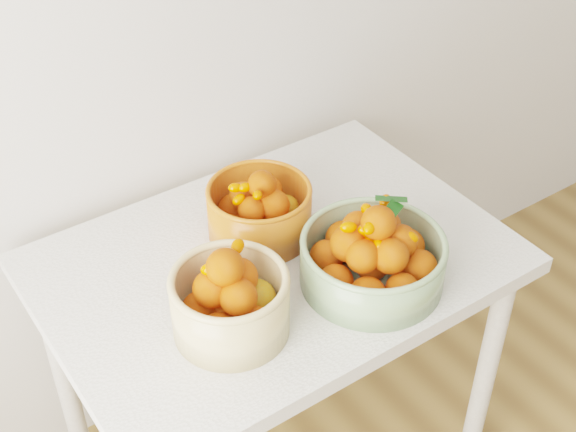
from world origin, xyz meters
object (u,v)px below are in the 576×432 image
at_px(table, 275,289).
at_px(bowl_orange, 259,210).
at_px(bowl_cream, 230,301).
at_px(bowl_green, 373,256).

relative_size(table, bowl_orange, 3.25).
relative_size(bowl_cream, bowl_green, 0.69).
bearing_deg(bowl_green, bowl_cream, 171.41).
bearing_deg(bowl_cream, table, 34.62).
xyz_separation_m(bowl_green, bowl_orange, (-0.11, 0.27, -0.00)).
xyz_separation_m(table, bowl_green, (0.13, -0.18, 0.16)).
relative_size(table, bowl_green, 2.58).
distance_m(table, bowl_green, 0.27).
bearing_deg(bowl_orange, bowl_green, -67.94).
bearing_deg(bowl_orange, bowl_cream, -133.61).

